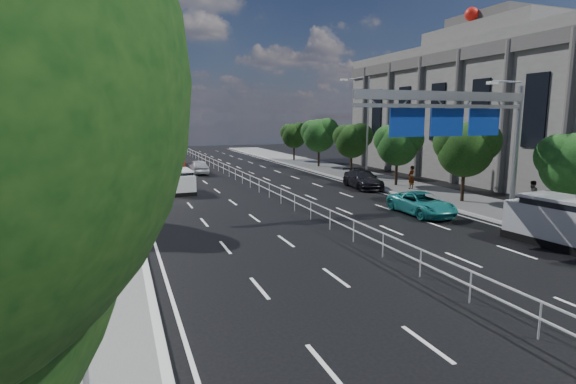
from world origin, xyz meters
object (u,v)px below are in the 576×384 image
overhead_gantry (461,116)px  parked_car_dark (363,179)px  near_car_silver (198,167)px  silver_minivan (571,224)px  near_car_dark (149,152)px  parked_car_teal (422,204)px  toilet_sign (48,270)px  pedestrian_a (411,177)px  red_bus (166,152)px  pedestrian_b (532,194)px  white_minivan (180,181)px

overhead_gantry → parked_car_dark: overhead_gantry is taller
near_car_silver → silver_minivan: (10.68, -31.21, 0.34)m
near_car_dark → parked_car_dark: (13.89, -35.23, 0.02)m
near_car_dark → silver_minivan: size_ratio=0.78×
silver_minivan → parked_car_teal: silver_minivan is taller
parked_car_teal → parked_car_dark: size_ratio=0.95×
toilet_sign → silver_minivan: size_ratio=0.81×
overhead_gantry → pedestrian_a: overhead_gantry is taller
parked_car_teal → pedestrian_a: bearing=59.6°
red_bus → parked_car_teal: size_ratio=2.29×
parked_car_dark → pedestrian_b: bearing=-58.3°
toilet_sign → red_bus: toilet_sign is taller
toilet_sign → red_bus: size_ratio=0.41×
near_car_dark → pedestrian_b: size_ratio=2.49×
toilet_sign → pedestrian_b: toilet_sign is taller
toilet_sign → overhead_gantry: 20.52m
parked_car_teal → pedestrian_b: bearing=-9.5°
overhead_gantry → near_car_silver: (-9.12, 25.90, -4.89)m
near_car_dark → parked_car_dark: bearing=108.6°
white_minivan → near_car_silver: (3.14, 10.68, -0.13)m
overhead_gantry → near_car_dark: size_ratio=2.46×
overhead_gantry → parked_car_teal: size_ratio=2.21×
silver_minivan → parked_car_dark: 17.58m
near_car_silver → near_car_dark: bearing=-82.5°
parked_car_dark → near_car_dark: bearing=118.6°
red_bus → parked_car_teal: 33.34m
silver_minivan → pedestrian_b: 8.19m
red_bus → pedestrian_b: (17.99, -32.78, -0.67)m
white_minivan → parked_car_teal: (12.02, -12.77, -0.20)m
parked_car_teal → pedestrian_a: size_ratio=2.62×
toilet_sign → parked_car_teal: size_ratio=0.94×
overhead_gantry → parked_car_teal: (-0.24, 2.45, -4.96)m
red_bus → near_car_dark: 13.69m
pedestrian_a → red_bus: bearing=-77.4°
overhead_gantry → near_car_silver: bearing=109.4°
pedestrian_b → near_car_silver: bearing=-47.6°
near_car_dark → pedestrian_b: (18.99, -46.40, 0.29)m
near_car_silver → parked_car_dark: 17.32m
toilet_sign → pedestrian_a: toilet_sign is taller
silver_minivan → red_bus: bearing=102.3°
parked_car_dark → silver_minivan: bearing=-82.9°
near_car_silver → parked_car_teal: size_ratio=0.90×
pedestrian_a → pedestrian_b: bearing=83.9°
overhead_gantry → white_minivan: overhead_gantry is taller
near_car_dark → pedestrian_a: 41.18m
near_car_silver → pedestrian_a: 20.97m
pedestrian_b → parked_car_dark: bearing=-55.5°
red_bus → overhead_gantry: bearing=-72.9°
near_car_dark → parked_car_dark: 37.87m
overhead_gantry → near_car_dark: bearing=104.5°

